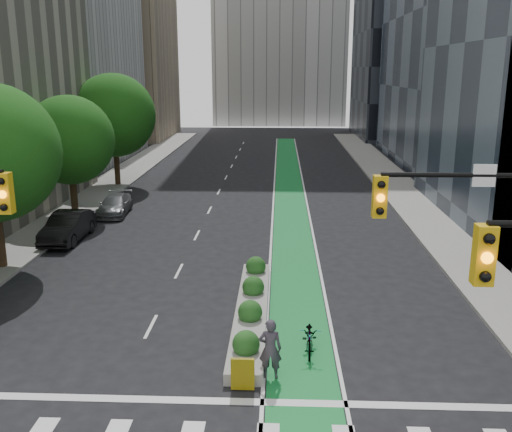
# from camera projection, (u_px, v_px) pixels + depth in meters

# --- Properties ---
(ground) EXTENTS (160.00, 160.00, 0.00)m
(ground) POSITION_uv_depth(u_px,v_px,m) (194.00, 426.00, 15.29)
(ground) COLOR black
(ground) RESTS_ON ground
(sidewalk_left) EXTENTS (3.60, 90.00, 0.15)m
(sidewalk_left) POSITION_uv_depth(u_px,v_px,m) (79.00, 204.00, 39.93)
(sidewalk_left) COLOR gray
(sidewalk_left) RESTS_ON ground
(sidewalk_right) EXTENTS (3.60, 90.00, 0.15)m
(sidewalk_right) POSITION_uv_depth(u_px,v_px,m) (419.00, 208.00, 38.97)
(sidewalk_right) COLOR gray
(sidewalk_right) RESTS_ON ground
(bike_lane_paint) EXTENTS (2.20, 70.00, 0.01)m
(bike_lane_paint) POSITION_uv_depth(u_px,v_px,m) (289.00, 192.00, 44.18)
(bike_lane_paint) COLOR #177F35
(bike_lane_paint) RESTS_ON ground
(building_tan_far) EXTENTS (14.00, 16.00, 26.00)m
(building_tan_far) POSITION_uv_depth(u_px,v_px,m) (116.00, 40.00, 76.68)
(building_tan_far) COLOR tan
(building_tan_far) RESTS_ON ground
(building_dark_end) EXTENTS (14.00, 18.00, 28.00)m
(building_dark_end) POSITION_uv_depth(u_px,v_px,m) (413.00, 33.00, 76.73)
(building_dark_end) COLOR black
(building_dark_end) RESTS_ON ground
(tree_midfar) EXTENTS (5.60, 5.60, 7.76)m
(tree_midfar) POSITION_uv_depth(u_px,v_px,m) (69.00, 140.00, 35.78)
(tree_midfar) COLOR black
(tree_midfar) RESTS_ON ground
(tree_far) EXTENTS (6.60, 6.60, 9.00)m
(tree_far) POSITION_uv_depth(u_px,v_px,m) (114.00, 116.00, 45.26)
(tree_far) COLOR black
(tree_far) RESTS_ON ground
(median_planter) EXTENTS (1.20, 10.26, 1.10)m
(median_planter) POSITION_uv_depth(u_px,v_px,m) (251.00, 308.00, 21.96)
(median_planter) COLOR gray
(median_planter) RESTS_ON ground
(bicycle) EXTENTS (0.77, 2.00, 1.04)m
(bicycle) POSITION_uv_depth(u_px,v_px,m) (310.00, 337.00, 19.23)
(bicycle) COLOR gray
(bicycle) RESTS_ON ground
(cyclist) EXTENTS (0.72, 0.48, 1.95)m
(cyclist) POSITION_uv_depth(u_px,v_px,m) (270.00, 349.00, 17.46)
(cyclist) COLOR #39333E
(cyclist) RESTS_ON ground
(parked_car_left_mid) EXTENTS (1.77, 4.87, 1.60)m
(parked_car_left_mid) POSITION_uv_depth(u_px,v_px,m) (68.00, 227.00, 31.64)
(parked_car_left_mid) COLOR black
(parked_car_left_mid) RESTS_ON ground
(parked_car_left_far) EXTENTS (2.06, 4.49, 1.27)m
(parked_car_left_far) POSITION_uv_depth(u_px,v_px,m) (115.00, 205.00, 37.37)
(parked_car_left_far) COLOR #5A5C60
(parked_car_left_far) RESTS_ON ground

